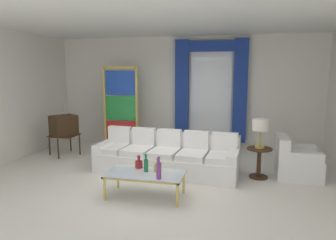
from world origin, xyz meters
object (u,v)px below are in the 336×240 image
at_px(bottle_blue_decanter, 139,164).
at_px(bottle_ruby_flask, 158,167).
at_px(vintage_tv, 64,126).
at_px(table_lamp_brass, 261,126).
at_px(armchair_white, 295,162).
at_px(peacock_figurine, 130,145).
at_px(coffee_table, 145,175).
at_px(bottle_crystal_tall, 159,170).
at_px(round_side_table, 259,160).
at_px(stained_glass_divider, 121,110).
at_px(couch_white_long, 167,157).
at_px(bottle_amber_squat, 146,165).

xyz_separation_m(bottle_blue_decanter, bottle_ruby_flask, (0.37, -0.12, 0.01)).
height_order(vintage_tv, table_lamp_brass, vintage_tv).
xyz_separation_m(armchair_white, peacock_figurine, (-3.76, 0.90, -0.07)).
bearing_deg(vintage_tv, bottle_blue_decanter, -35.39).
bearing_deg(peacock_figurine, coffee_table, -64.94).
height_order(bottle_crystal_tall, round_side_table, bottle_crystal_tall).
height_order(armchair_white, stained_glass_divider, stained_glass_divider).
height_order(bottle_crystal_tall, bottle_ruby_flask, bottle_crystal_tall).
xyz_separation_m(stained_glass_divider, table_lamp_brass, (3.47, -1.58, -0.03)).
bearing_deg(stained_glass_divider, bottle_blue_decanter, -62.84).
height_order(stained_glass_divider, table_lamp_brass, stained_glass_divider).
bearing_deg(coffee_table, bottle_blue_decanter, 128.01).
height_order(couch_white_long, bottle_blue_decanter, couch_white_long).
bearing_deg(vintage_tv, peacock_figurine, 17.02).
xyz_separation_m(couch_white_long, table_lamp_brass, (1.84, 0.03, 0.72)).
relative_size(coffee_table, bottle_amber_squat, 4.14).
distance_m(bottle_amber_squat, round_side_table, 2.32).
relative_size(armchair_white, table_lamp_brass, 1.45).
bearing_deg(bottle_crystal_tall, vintage_tv, 143.06).
relative_size(bottle_ruby_flask, stained_glass_divider, 0.11).
bearing_deg(peacock_figurine, stained_glass_divider, 132.09).
height_order(bottle_crystal_tall, peacock_figurine, bottle_crystal_tall).
xyz_separation_m(coffee_table, peacock_figurine, (-1.18, 2.51, -0.15)).
bearing_deg(stained_glass_divider, bottle_crystal_tall, -59.56).
xyz_separation_m(armchair_white, round_side_table, (-0.69, -0.22, 0.07)).
relative_size(coffee_table, bottle_crystal_tall, 3.53).
xyz_separation_m(bottle_ruby_flask, vintage_tv, (-2.91, 1.93, 0.24)).
relative_size(stained_glass_divider, round_side_table, 3.70).
distance_m(armchair_white, stained_glass_divider, 4.45).
relative_size(bottle_blue_decanter, bottle_amber_squat, 0.74).
bearing_deg(couch_white_long, bottle_blue_decanter, -101.76).
xyz_separation_m(couch_white_long, bottle_amber_squat, (-0.06, -1.30, 0.23)).
bearing_deg(bottle_blue_decanter, bottle_crystal_tall, -44.21).
bearing_deg(peacock_figurine, couch_white_long, -43.13).
xyz_separation_m(round_side_table, table_lamp_brass, (0.00, 0.00, 0.67)).
bearing_deg(stained_glass_divider, vintage_tv, -140.80).
height_order(couch_white_long, armchair_white, couch_white_long).
bearing_deg(bottle_ruby_flask, bottle_crystal_tall, -73.00).
height_order(bottle_blue_decanter, vintage_tv, vintage_tv).
distance_m(bottle_blue_decanter, bottle_amber_squat, 0.25).
relative_size(bottle_amber_squat, vintage_tv, 0.23).
distance_m(armchair_white, peacock_figurine, 3.86).
bearing_deg(bottle_amber_squat, peacock_figurine, 115.56).
bearing_deg(armchair_white, couch_white_long, -174.32).
relative_size(bottle_ruby_flask, table_lamp_brass, 0.42).
bearing_deg(bottle_blue_decanter, armchair_white, 26.55).
height_order(bottle_amber_squat, vintage_tv, vintage_tv).
bearing_deg(table_lamp_brass, bottle_amber_squat, -144.89).
distance_m(bottle_amber_squat, table_lamp_brass, 2.36).
height_order(couch_white_long, bottle_amber_squat, couch_white_long).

